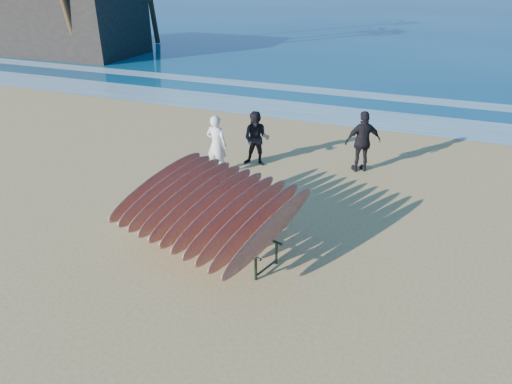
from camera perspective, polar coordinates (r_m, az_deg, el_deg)
ground at (r=9.61m, az=-1.77°, el=-7.07°), size 120.00×120.00×0.00m
ocean at (r=62.63m, az=19.81°, el=20.34°), size 160.00×160.00×0.00m
foam_near at (r=18.40m, az=10.72°, el=9.37°), size 160.00×160.00×0.00m
foam_far at (r=21.73m, az=12.67°, el=11.83°), size 160.00×160.00×0.00m
surfboard_rack at (r=9.28m, az=-5.96°, el=-1.80°), size 3.86×3.63×1.53m
person_white at (r=12.75m, az=-4.95°, el=5.92°), size 0.64×0.44×1.68m
person_dark_a at (r=13.25m, az=0.06°, el=6.66°), size 0.85×0.70×1.60m
person_dark_b at (r=13.16m, az=13.21°, el=6.14°), size 1.10×0.88×1.75m
building at (r=33.64m, az=-22.68°, el=19.19°), size 9.29×5.16×4.13m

